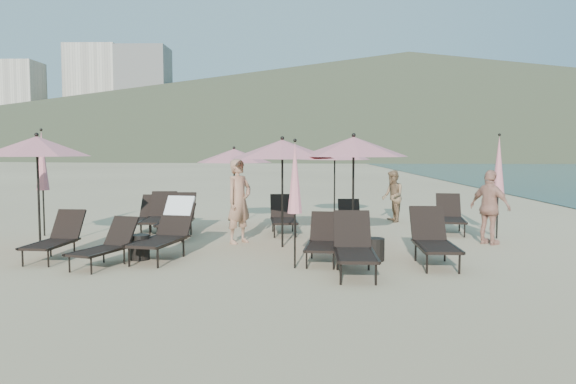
{
  "coord_description": "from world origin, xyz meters",
  "views": [
    {
      "loc": [
        0.1,
        -10.22,
        2.15
      ],
      "look_at": [
        -0.17,
        3.5,
        1.1
      ],
      "focal_mm": 35.0,
      "sensor_mm": 36.0,
      "label": 1
    }
  ],
  "objects_px": {
    "side_table_0": "(140,247)",
    "side_table_1": "(375,249)",
    "lounger_7": "(159,215)",
    "lounger_10": "(351,219)",
    "umbrella_open_3": "(234,156)",
    "umbrella_closed_1": "(499,166)",
    "beachgoer_b": "(393,196)",
    "beachgoer_c": "(490,207)",
    "umbrella_open_2": "(354,147)",
    "lounger_3": "(323,240)",
    "umbrella_closed_2": "(42,161)",
    "lounger_4": "(354,246)",
    "lounger_5": "(433,239)",
    "lounger_0": "(56,238)",
    "lounger_1": "(106,244)",
    "lounger_8": "(177,217)",
    "lounger_11": "(450,215)",
    "umbrella_open_0": "(37,146)",
    "lounger_2": "(166,230)",
    "beachgoer_a": "(239,201)",
    "umbrella_closed_0": "(295,178)",
    "umbrella_open_4": "(335,153)",
    "umbrella_open_1": "(282,149)",
    "lounger_6": "(148,216)",
    "lounger_9": "(283,216)"
  },
  "relations": [
    {
      "from": "lounger_9",
      "to": "side_table_1",
      "type": "relative_size",
      "value": 3.9
    },
    {
      "from": "lounger_2",
      "to": "beachgoer_a",
      "type": "height_order",
      "value": "beachgoer_a"
    },
    {
      "from": "lounger_3",
      "to": "lounger_6",
      "type": "xyz_separation_m",
      "value": [
        -4.37,
        3.64,
        0.02
      ]
    },
    {
      "from": "umbrella_closed_1",
      "to": "beachgoer_b",
      "type": "height_order",
      "value": "umbrella_closed_1"
    },
    {
      "from": "lounger_3",
      "to": "lounger_5",
      "type": "height_order",
      "value": "lounger_5"
    },
    {
      "from": "lounger_2",
      "to": "side_table_0",
      "type": "distance_m",
      "value": 0.61
    },
    {
      "from": "lounger_11",
      "to": "umbrella_open_4",
      "type": "bearing_deg",
      "value": 148.99
    },
    {
      "from": "lounger_1",
      "to": "umbrella_closed_1",
      "type": "height_order",
      "value": "umbrella_closed_1"
    },
    {
      "from": "beachgoer_b",
      "to": "beachgoer_c",
      "type": "bearing_deg",
      "value": 16.31
    },
    {
      "from": "lounger_7",
      "to": "umbrella_closed_2",
      "type": "height_order",
      "value": "umbrella_closed_2"
    },
    {
      "from": "umbrella_closed_2",
      "to": "side_table_0",
      "type": "xyz_separation_m",
      "value": [
        3.23,
        -2.96,
        -1.61
      ]
    },
    {
      "from": "lounger_4",
      "to": "lounger_5",
      "type": "bearing_deg",
      "value": 29.38
    },
    {
      "from": "umbrella_open_3",
      "to": "umbrella_closed_1",
      "type": "height_order",
      "value": "umbrella_closed_1"
    },
    {
      "from": "lounger_3",
      "to": "lounger_9",
      "type": "distance_m",
      "value": 3.71
    },
    {
      "from": "umbrella_closed_0",
      "to": "side_table_0",
      "type": "relative_size",
      "value": 4.78
    },
    {
      "from": "umbrella_open_3",
      "to": "lounger_3",
      "type": "bearing_deg",
      "value": -64.58
    },
    {
      "from": "lounger_5",
      "to": "beachgoer_c",
      "type": "distance_m",
      "value": 2.87
    },
    {
      "from": "umbrella_open_4",
      "to": "umbrella_closed_1",
      "type": "xyz_separation_m",
      "value": [
        3.7,
        -3.34,
        -0.28
      ]
    },
    {
      "from": "lounger_8",
      "to": "umbrella_open_0",
      "type": "bearing_deg",
      "value": -144.46
    },
    {
      "from": "lounger_8",
      "to": "lounger_11",
      "type": "distance_m",
      "value": 6.95
    },
    {
      "from": "umbrella_open_3",
      "to": "umbrella_closed_2",
      "type": "distance_m",
      "value": 4.85
    },
    {
      "from": "lounger_1",
      "to": "lounger_10",
      "type": "xyz_separation_m",
      "value": [
        4.86,
        3.87,
        0.0
      ]
    },
    {
      "from": "lounger_10",
      "to": "lounger_11",
      "type": "relative_size",
      "value": 0.85
    },
    {
      "from": "lounger_5",
      "to": "side_table_1",
      "type": "distance_m",
      "value": 1.13
    },
    {
      "from": "umbrella_closed_1",
      "to": "umbrella_open_2",
      "type": "bearing_deg",
      "value": -156.79
    },
    {
      "from": "lounger_8",
      "to": "lounger_0",
      "type": "bearing_deg",
      "value": -121.57
    },
    {
      "from": "lounger_7",
      "to": "lounger_10",
      "type": "height_order",
      "value": "lounger_7"
    },
    {
      "from": "lounger_4",
      "to": "lounger_8",
      "type": "distance_m",
      "value": 5.66
    },
    {
      "from": "umbrella_open_0",
      "to": "lounger_4",
      "type": "bearing_deg",
      "value": -18.73
    },
    {
      "from": "umbrella_closed_0",
      "to": "umbrella_closed_2",
      "type": "xyz_separation_m",
      "value": [
        -6.26,
        3.69,
        0.22
      ]
    },
    {
      "from": "umbrella_closed_2",
      "to": "lounger_10",
      "type": "bearing_deg",
      "value": 2.44
    },
    {
      "from": "lounger_1",
      "to": "lounger_9",
      "type": "height_order",
      "value": "lounger_9"
    },
    {
      "from": "lounger_9",
      "to": "beachgoer_c",
      "type": "distance_m",
      "value": 4.99
    },
    {
      "from": "lounger_2",
      "to": "umbrella_open_3",
      "type": "xyz_separation_m",
      "value": [
        0.84,
        4.43,
        1.41
      ]
    },
    {
      "from": "lounger_0",
      "to": "lounger_1",
      "type": "relative_size",
      "value": 1.03
    },
    {
      "from": "lounger_7",
      "to": "umbrella_open_3",
      "type": "relative_size",
      "value": 0.82
    },
    {
      "from": "side_table_1",
      "to": "lounger_7",
      "type": "bearing_deg",
      "value": 146.01
    },
    {
      "from": "umbrella_open_1",
      "to": "umbrella_closed_0",
      "type": "distance_m",
      "value": 2.27
    },
    {
      "from": "lounger_4",
      "to": "side_table_1",
      "type": "distance_m",
      "value": 1.28
    },
    {
      "from": "lounger_4",
      "to": "lounger_8",
      "type": "xyz_separation_m",
      "value": [
        -3.95,
        4.05,
        0.01
      ]
    },
    {
      "from": "umbrella_open_3",
      "to": "beachgoer_a",
      "type": "xyz_separation_m",
      "value": [
        0.41,
        -2.66,
        -1.0
      ]
    },
    {
      "from": "lounger_6",
      "to": "beachgoer_b",
      "type": "height_order",
      "value": "beachgoer_b"
    },
    {
      "from": "lounger_10",
      "to": "umbrella_open_2",
      "type": "relative_size",
      "value": 0.6
    },
    {
      "from": "lounger_11",
      "to": "beachgoer_b",
      "type": "relative_size",
      "value": 1.15
    },
    {
      "from": "lounger_11",
      "to": "umbrella_closed_2",
      "type": "bearing_deg",
      "value": -166.75
    },
    {
      "from": "lounger_6",
      "to": "lounger_8",
      "type": "height_order",
      "value": "lounger_8"
    },
    {
      "from": "lounger_5",
      "to": "side_table_1",
      "type": "height_order",
      "value": "lounger_5"
    },
    {
      "from": "umbrella_closed_1",
      "to": "side_table_1",
      "type": "height_order",
      "value": "umbrella_closed_1"
    },
    {
      "from": "side_table_0",
      "to": "side_table_1",
      "type": "xyz_separation_m",
      "value": [
        4.56,
        -0.0,
        -0.03
      ]
    },
    {
      "from": "lounger_3",
      "to": "lounger_11",
      "type": "xyz_separation_m",
      "value": [
        3.44,
        3.78,
        0.03
      ]
    }
  ]
}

